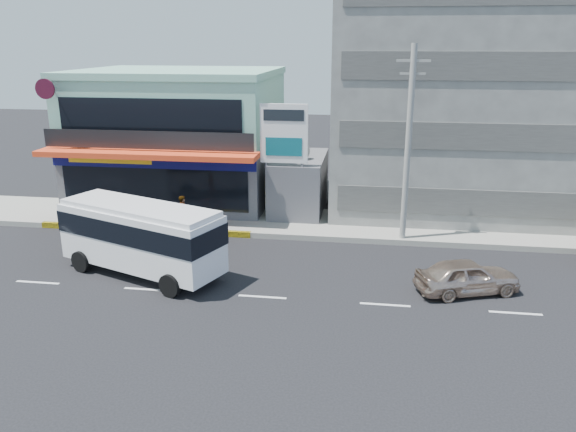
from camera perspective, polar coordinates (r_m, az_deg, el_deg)
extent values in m
plane|color=black|center=(23.40, -2.62, -8.21)|extent=(120.00, 120.00, 0.00)
cube|color=gray|center=(31.81, 9.53, -1.10)|extent=(70.00, 5.00, 0.30)
cube|color=#4B4B50|center=(37.63, -10.67, 4.65)|extent=(12.00, 10.00, 4.00)
cube|color=#81B8A3|center=(36.98, -11.02, 10.70)|extent=(12.00, 10.00, 4.00)
cube|color=#F0411C|center=(31.89, -14.21, 6.10)|extent=(12.40, 1.80, 0.30)
cube|color=#0C0D55|center=(32.68, -13.65, 5.42)|extent=(12.00, 0.12, 0.80)
cube|color=black|center=(33.04, -13.44, 2.88)|extent=(11.00, 0.06, 2.60)
cube|color=gray|center=(36.32, 18.03, 11.66)|extent=(16.00, 12.00, 14.00)
cube|color=#4B4B50|center=(34.00, 1.15, 3.16)|extent=(3.00, 6.00, 3.50)
cylinder|color=slate|center=(32.62, 0.95, 5.84)|extent=(1.50, 1.50, 0.15)
cylinder|color=gray|center=(31.18, -2.23, 4.68)|extent=(0.16, 0.16, 6.50)
cylinder|color=gray|center=(30.89, 1.44, 4.56)|extent=(0.16, 0.16, 6.50)
cube|color=white|center=(30.63, -0.41, 8.36)|extent=(2.60, 0.18, 3.20)
cylinder|color=#999993|center=(28.62, 12.09, 6.73)|extent=(0.30, 0.30, 10.00)
cube|color=#999993|center=(28.18, 12.64, 15.15)|extent=(1.60, 0.12, 0.12)
cube|color=#999993|center=(28.20, 12.56, 13.93)|extent=(1.20, 0.10, 0.10)
cube|color=white|center=(25.77, -14.70, -2.09)|extent=(8.07, 5.09, 2.53)
cube|color=black|center=(25.61, -14.78, -1.04)|extent=(8.14, 5.16, 0.94)
cube|color=white|center=(25.35, -14.94, 0.85)|extent=(7.78, 4.80, 0.22)
cylinder|color=black|center=(27.31, -20.27, -4.35)|extent=(1.04, 0.65, 0.99)
cylinder|color=black|center=(28.78, -16.62, -2.87)|extent=(1.04, 0.65, 0.99)
cylinder|color=black|center=(23.70, -11.88, -6.92)|extent=(1.04, 0.65, 0.99)
cylinder|color=black|center=(25.39, -8.27, -5.04)|extent=(1.04, 0.65, 0.99)
imported|color=beige|center=(24.62, 17.74, -5.86)|extent=(4.63, 3.04, 1.47)
imported|color=#5B0D1C|center=(30.18, -10.46, -1.48)|extent=(1.99, 1.32, 0.99)
imported|color=#66594C|center=(29.87, -10.57, 0.36)|extent=(0.65, 0.77, 1.81)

